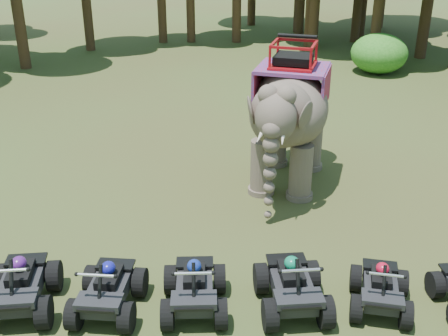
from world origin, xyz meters
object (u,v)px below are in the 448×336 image
Objects in this scene: atv_1 at (107,284)px; atv_2 at (194,282)px; atv_4 at (381,283)px; atv_0 at (19,280)px; atv_3 at (293,280)px; elephant at (290,113)px.

atv_2 is (1.70, 0.11, 0.00)m from atv_1.
atv_2 is 3.71m from atv_4.
atv_0 reaches higher than atv_3.
atv_3 is at bearing -78.75° from elephant.
atv_0 is 1.75m from atv_1.
atv_2 is 1.10× the size of atv_4.
elephant is 2.72× the size of atv_3.
atv_4 is at bearing 6.24° from atv_1.
atv_4 is (1.77, 0.08, -0.09)m from atv_3.
atv_1 is (-3.96, -6.17, -1.45)m from elephant.
atv_0 reaches higher than atv_2.
atv_1 is 3.65m from atv_3.
elephant is at bearing 113.52° from atv_4.
atv_0 is at bearing -168.08° from atv_4.
atv_2 is at bearing -167.63° from atv_4.
atv_0 reaches higher than atv_1.
atv_0 is 1.16× the size of atv_4.
atv_2 is at bearing 6.90° from atv_1.
atv_0 is at bearing 175.10° from atv_3.
atv_2 is at bearing -6.19° from atv_0.
atv_2 reaches higher than atv_4.
elephant is 2.70× the size of atv_0.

